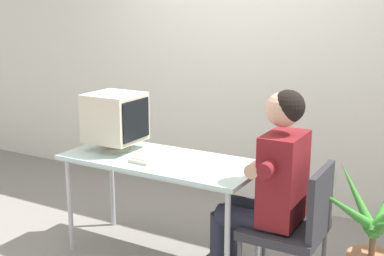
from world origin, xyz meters
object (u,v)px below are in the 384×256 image
at_px(person_seated, 268,182).
at_px(potted_plant, 372,244).
at_px(crt_monitor, 115,118).
at_px(desk, 161,167).
at_px(office_chair, 295,223).
at_px(keyboard, 157,155).

bearing_deg(person_seated, potted_plant, 28.31).
bearing_deg(potted_plant, crt_monitor, -172.01).
bearing_deg(person_seated, desk, 178.13).
bearing_deg(crt_monitor, office_chair, -2.57).
xyz_separation_m(crt_monitor, person_seated, (1.23, -0.06, -0.26)).
xyz_separation_m(desk, keyboard, (-0.05, 0.02, 0.08)).
bearing_deg(keyboard, desk, -20.80).
bearing_deg(keyboard, potted_plant, 10.76).
height_order(keyboard, office_chair, office_chair).
height_order(desk, crt_monitor, crt_monitor).
distance_m(keyboard, office_chair, 1.08).
xyz_separation_m(office_chair, potted_plant, (0.41, 0.32, -0.17)).
distance_m(crt_monitor, keyboard, 0.44).
bearing_deg(potted_plant, keyboard, -169.24).
distance_m(office_chair, person_seated, 0.30).
xyz_separation_m(crt_monitor, keyboard, (0.37, -0.02, -0.22)).
distance_m(desk, office_chair, 1.02).
bearing_deg(office_chair, potted_plant, 37.93).
bearing_deg(crt_monitor, keyboard, -3.03).
bearing_deg(person_seated, crt_monitor, 177.05).
height_order(crt_monitor, potted_plant, crt_monitor).
bearing_deg(desk, keyboard, 159.20).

